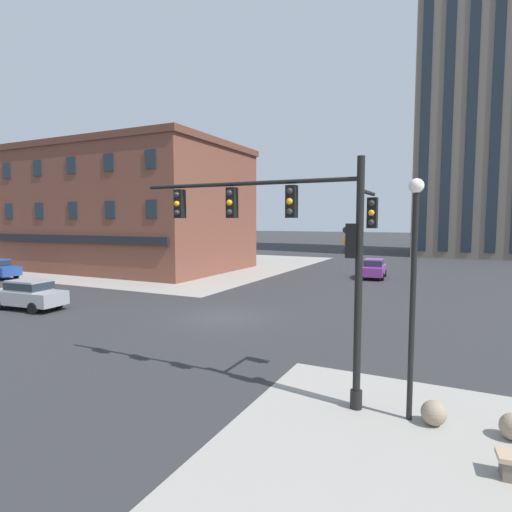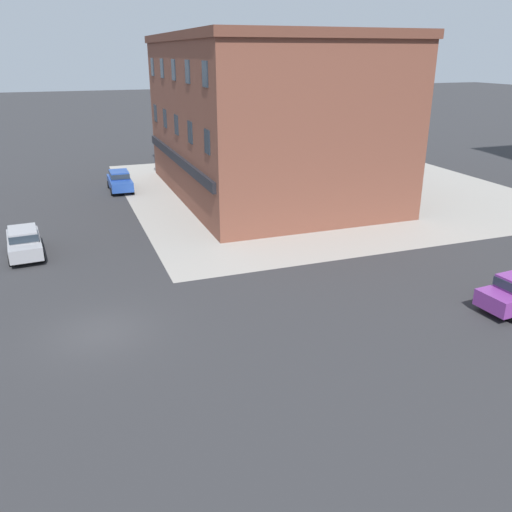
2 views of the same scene
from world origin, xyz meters
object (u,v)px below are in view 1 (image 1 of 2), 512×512
(bollard_sphere_curb_a, at_px, (434,413))
(car_main_southbound_far, at_px, (374,268))
(traffic_signal_main, at_px, (305,240))
(street_lamp_corner_near, at_px, (414,273))
(car_main_southbound_near, at_px, (28,293))

(bollard_sphere_curb_a, distance_m, car_main_southbound_far, 26.86)
(car_main_southbound_far, bearing_deg, traffic_signal_main, -84.09)
(traffic_signal_main, bearing_deg, car_main_southbound_far, 95.91)
(car_main_southbound_far, bearing_deg, street_lamp_corner_near, -77.95)
(bollard_sphere_curb_a, relative_size, street_lamp_corner_near, 0.10)
(bollard_sphere_curb_a, height_order, street_lamp_corner_near, street_lamp_corner_near)
(street_lamp_corner_near, height_order, car_main_southbound_far, street_lamp_corner_near)
(bollard_sphere_curb_a, xyz_separation_m, street_lamp_corner_near, (-0.58, 0.04, 3.44))
(traffic_signal_main, relative_size, car_main_southbound_near, 1.54)
(traffic_signal_main, bearing_deg, bollard_sphere_curb_a, -4.16)
(traffic_signal_main, relative_size, street_lamp_corner_near, 1.15)
(traffic_signal_main, xyz_separation_m, car_main_southbound_far, (-2.68, 25.88, -3.59))
(bollard_sphere_curb_a, bearing_deg, car_main_southbound_far, 103.23)
(traffic_signal_main, height_order, street_lamp_corner_near, traffic_signal_main)
(car_main_southbound_near, xyz_separation_m, car_main_southbound_far, (15.27, 21.62, 0.00))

